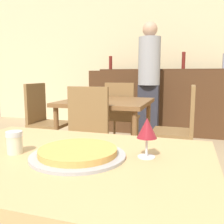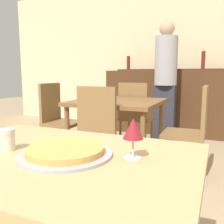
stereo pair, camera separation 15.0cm
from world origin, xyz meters
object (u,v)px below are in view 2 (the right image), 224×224
chair_far_side_left (57,116)px  chair_far_side_back (135,113)px  cheese_shaker (7,140)px  wine_glass (133,130)px  chair_far_side_right (193,127)px  pizza_tray (65,152)px  chair_far_side_front (91,133)px  person_standing (166,77)px

chair_far_side_left → chair_far_side_back: bearing=-52.3°
cheese_shaker → wine_glass: bearing=12.3°
chair_far_side_right → wine_glass: 1.63m
pizza_tray → wine_glass: (0.26, 0.08, 0.10)m
chair_far_side_front → cheese_shaker: (0.18, -1.10, 0.23)m
chair_far_side_back → cheese_shaker: bearing=94.4°
chair_far_side_back → pizza_tray: (0.45, -2.29, 0.20)m
person_standing → wine_glass: bearing=-81.0°
person_standing → pizza_tray: bearing=-86.0°
chair_far_side_left → wine_glass: (1.50, -1.60, 0.29)m
chair_far_side_back → person_standing: 0.94m
cheese_shaker → chair_far_side_back: bearing=94.4°
chair_far_side_front → chair_far_side_right: (0.79, 0.61, 0.00)m
pizza_tray → person_standing: (-0.21, 3.08, 0.27)m
chair_far_side_left → person_standing: bearing=-36.2°
chair_far_side_back → cheese_shaker: (0.18, -2.33, 0.23)m
chair_far_side_left → cheese_shaker: chair_far_side_left is taller
chair_far_side_front → wine_glass: chair_far_side_front is taller
chair_far_side_right → pizza_tray: (-0.34, -1.68, 0.20)m
chair_far_side_front → cheese_shaker: chair_far_side_front is taller
pizza_tray → chair_far_side_right: bearing=78.4°
chair_far_side_left → cheese_shaker: bearing=-150.5°
chair_far_side_right → pizza_tray: chair_far_side_right is taller
chair_far_side_back → wine_glass: bearing=107.8°
chair_far_side_right → pizza_tray: size_ratio=2.48×
chair_far_side_right → person_standing: bearing=-158.3°
chair_far_side_back → chair_far_side_right: same height
chair_far_side_front → chair_far_side_back: (0.00, 1.22, 0.00)m
cheese_shaker → person_standing: bearing=89.0°
chair_far_side_right → cheese_shaker: (-0.61, -1.71, 0.23)m
chair_far_side_right → wine_glass: (-0.08, -1.60, 0.29)m
wine_glass → chair_far_side_right: bearing=87.0°
wine_glass → cheese_shaker: bearing=-167.7°
cheese_shaker → wine_glass: wine_glass is taller
pizza_tray → cheese_shaker: cheese_shaker is taller
chair_far_side_back → person_standing: person_standing is taller
chair_far_side_back → chair_far_side_left: size_ratio=1.00×
pizza_tray → chair_far_side_left: bearing=126.5°
person_standing → chair_far_side_left: bearing=-126.2°
chair_far_side_front → chair_far_side_left: size_ratio=1.00×
chair_far_side_left → person_standing: (1.03, 1.40, 0.46)m
pizza_tray → person_standing: person_standing is taller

